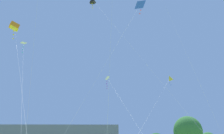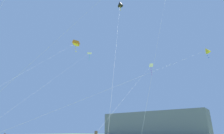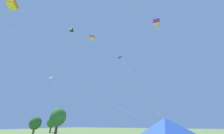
{
  "view_description": "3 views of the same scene",
  "coord_description": "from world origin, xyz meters",
  "px_view_note": "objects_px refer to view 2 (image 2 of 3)",
  "views": [
    {
      "loc": [
        -0.49,
        -10.8,
        2.08
      ],
      "look_at": [
        -0.27,
        10.18,
        9.03
      ],
      "focal_mm": 40.0,
      "sensor_mm": 36.0,
      "label": 1
    },
    {
      "loc": [
        9.89,
        -0.77,
        1.89
      ],
      "look_at": [
        0.4,
        12.45,
        7.88
      ],
      "focal_mm": 28.0,
      "sensor_mm": 36.0,
      "label": 2
    },
    {
      "loc": [
        -18.39,
        2.32,
        3.08
      ],
      "look_at": [
        -1.49,
        10.33,
        11.7
      ],
      "focal_mm": 20.0,
      "sensor_mm": 36.0,
      "label": 3
    }
  ],
  "objects_px": {
    "kite_white_delta_0": "(151,66)",
    "kite_white_delta_7": "(89,54)",
    "kite_black_diamond_3": "(120,4)",
    "kite_yellow_diamond_4": "(206,50)",
    "kite_orange_box_2": "(76,43)"
  },
  "relations": [
    {
      "from": "kite_white_delta_0",
      "to": "kite_black_diamond_3",
      "type": "xyz_separation_m",
      "value": [
        -2.07,
        -5.97,
        9.86
      ]
    },
    {
      "from": "kite_white_delta_0",
      "to": "kite_orange_box_2",
      "type": "xyz_separation_m",
      "value": [
        -12.64,
        -5.6,
        5.8
      ]
    },
    {
      "from": "kite_yellow_diamond_4",
      "to": "kite_black_diamond_3",
      "type": "bearing_deg",
      "value": -163.6
    },
    {
      "from": "kite_black_diamond_3",
      "to": "kite_white_delta_7",
      "type": "height_order",
      "value": "kite_black_diamond_3"
    },
    {
      "from": "kite_orange_box_2",
      "to": "kite_white_delta_7",
      "type": "distance_m",
      "value": 3.75
    },
    {
      "from": "kite_orange_box_2",
      "to": "kite_black_diamond_3",
      "type": "relative_size",
      "value": 0.95
    },
    {
      "from": "kite_white_delta_0",
      "to": "kite_black_diamond_3",
      "type": "height_order",
      "value": "kite_black_diamond_3"
    },
    {
      "from": "kite_white_delta_0",
      "to": "kite_white_delta_7",
      "type": "xyz_separation_m",
      "value": [
        -12.48,
        -1.97,
        4.92
      ]
    },
    {
      "from": "kite_orange_box_2",
      "to": "kite_white_delta_7",
      "type": "height_order",
      "value": "kite_orange_box_2"
    },
    {
      "from": "kite_orange_box_2",
      "to": "kite_yellow_diamond_4",
      "type": "height_order",
      "value": "kite_orange_box_2"
    },
    {
      "from": "kite_yellow_diamond_4",
      "to": "kite_white_delta_7",
      "type": "xyz_separation_m",
      "value": [
        -21.26,
        0.8,
        5.55
      ]
    },
    {
      "from": "kite_white_delta_0",
      "to": "kite_white_delta_7",
      "type": "distance_m",
      "value": 13.56
    },
    {
      "from": "kite_black_diamond_3",
      "to": "kite_yellow_diamond_4",
      "type": "distance_m",
      "value": 15.43
    },
    {
      "from": "kite_orange_box_2",
      "to": "kite_white_delta_7",
      "type": "xyz_separation_m",
      "value": [
        0.16,
        3.64,
        -0.88
      ]
    },
    {
      "from": "kite_white_delta_0",
      "to": "kite_yellow_diamond_4",
      "type": "xyz_separation_m",
      "value": [
        8.78,
        -2.77,
        -0.63
      ]
    }
  ]
}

